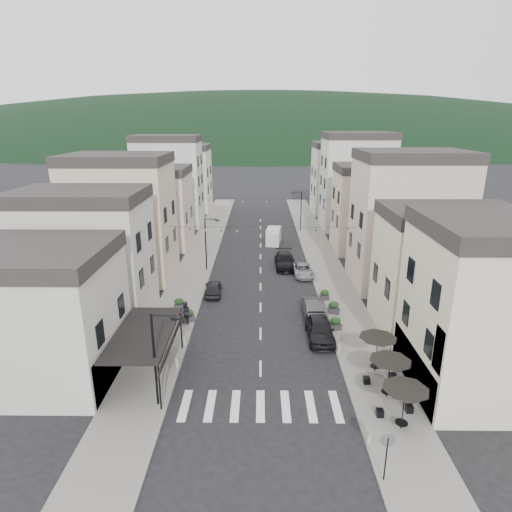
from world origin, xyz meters
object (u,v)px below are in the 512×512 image
(parked_car_a, at_px, (320,329))
(pedestrian_a, at_px, (164,326))
(parked_car_d, at_px, (285,261))
(parked_car_e, at_px, (213,288))
(parked_car_b, at_px, (315,311))
(delivery_van, at_px, (274,235))
(pedestrian_b, at_px, (185,313))
(parked_car_c, at_px, (303,270))

(parked_car_a, xyz_separation_m, pedestrian_a, (-12.09, -0.00, 0.17))
(parked_car_d, relative_size, parked_car_e, 1.38)
(parked_car_b, xyz_separation_m, parked_car_d, (-1.79, 13.47, 0.01))
(parked_car_d, height_order, parked_car_e, parked_car_d)
(pedestrian_a, bearing_deg, parked_car_b, -15.10)
(parked_car_b, distance_m, delivery_van, 23.79)
(parked_car_a, relative_size, parked_car_d, 0.91)
(parked_car_d, xyz_separation_m, parked_car_e, (-7.41, -8.13, -0.12))
(parked_car_e, distance_m, pedestrian_b, 6.77)
(parked_car_d, bearing_deg, parked_car_b, -83.31)
(parked_car_e, relative_size, pedestrian_a, 2.23)
(delivery_van, xyz_separation_m, pedestrian_a, (-9.28, -26.95, -0.06))
(parked_car_b, xyz_separation_m, pedestrian_b, (-10.76, -1.23, 0.33))
(parked_car_c, relative_size, delivery_van, 0.95)
(parked_car_c, distance_m, parked_car_d, 3.29)
(parked_car_e, bearing_deg, parked_car_c, -153.28)
(parked_car_b, xyz_separation_m, pedestrian_a, (-12.09, -3.33, 0.23))
(parked_car_e, distance_m, pedestrian_a, 9.14)
(parked_car_b, height_order, pedestrian_a, pedestrian_a)
(parked_car_a, distance_m, parked_car_b, 3.33)
(parked_car_b, bearing_deg, pedestrian_a, -167.36)
(parked_car_d, height_order, pedestrian_a, pedestrian_a)
(parked_car_a, distance_m, parked_car_d, 16.89)
(parked_car_b, bearing_deg, parked_car_d, 94.82)
(parked_car_d, distance_m, pedestrian_a, 19.71)
(parked_car_a, bearing_deg, delivery_van, 95.83)
(delivery_van, bearing_deg, parked_car_d, -77.75)
(parked_car_a, relative_size, pedestrian_a, 2.78)
(parked_car_c, xyz_separation_m, parked_car_e, (-9.20, -5.37, 0.05))
(parked_car_b, relative_size, pedestrian_b, 2.39)
(parked_car_c, bearing_deg, parked_car_d, 119.43)
(parked_car_e, bearing_deg, parked_car_b, 146.29)
(delivery_van, distance_m, pedestrian_b, 26.10)
(pedestrian_a, relative_size, pedestrian_b, 0.89)
(parked_car_d, bearing_deg, pedestrian_a, -122.39)
(pedestrian_b, bearing_deg, parked_car_e, 120.43)
(parked_car_e, distance_m, delivery_van, 19.37)
(parked_car_d, distance_m, pedestrian_b, 17.23)
(pedestrian_b, bearing_deg, parked_car_d, 102.41)
(parked_car_a, distance_m, parked_car_e, 12.64)
(pedestrian_b, bearing_deg, parked_car_c, 91.80)
(delivery_van, height_order, pedestrian_b, delivery_van)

